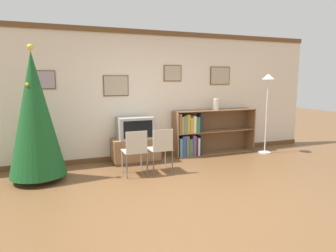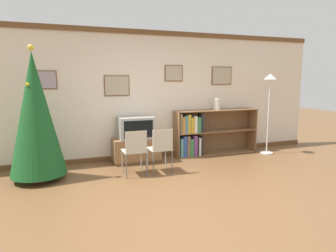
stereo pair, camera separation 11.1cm
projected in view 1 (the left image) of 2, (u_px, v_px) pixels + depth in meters
The scene contains 10 objects.
ground_plane at pixel (189, 198), 4.33m from camera, with size 24.00×24.00×0.00m, color brown.
wall_back at pixel (141, 95), 6.34m from camera, with size 8.47×0.11×2.70m.
christmas_tree at pixel (35, 115), 4.89m from camera, with size 0.91×0.91×2.24m.
tv_console at pixel (136, 150), 6.16m from camera, with size 0.96×0.47×0.50m.
television at pixel (135, 128), 6.08m from camera, with size 0.71×0.46×0.44m.
folding_chair_left at pixel (135, 150), 5.22m from camera, with size 0.40×0.40×0.82m.
folding_chair_right at pixel (161, 148), 5.39m from camera, with size 0.40×0.40×0.82m.
bookshelf at pixel (200, 134), 6.72m from camera, with size 1.97×0.36×1.01m.
vase at pixel (215, 104), 6.75m from camera, with size 0.15×0.15×0.26m.
standing_lamp at pixel (268, 93), 6.73m from camera, with size 0.28×0.28×1.81m.
Camera 1 is at (-1.78, -3.72, 1.70)m, focal length 32.00 mm.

